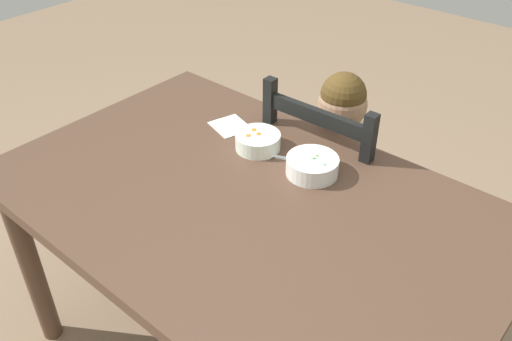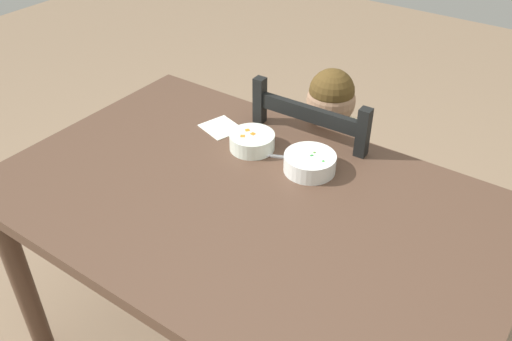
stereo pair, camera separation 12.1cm
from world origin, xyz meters
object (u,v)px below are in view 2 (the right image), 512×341
(spoon, at_px, (271,155))
(dining_chair, at_px, (320,192))
(dining_table, at_px, (248,224))
(bowl_of_peas, at_px, (310,162))
(bowl_of_carrots, at_px, (252,141))
(child_figure, at_px, (323,155))

(spoon, bearing_deg, dining_chair, 83.71)
(dining_table, relative_size, bowl_of_peas, 9.28)
(bowl_of_peas, xyz_separation_m, bowl_of_carrots, (-0.21, -0.00, -0.00))
(dining_chair, height_order, child_figure, child_figure)
(bowl_of_carrots, height_order, spoon, bowl_of_carrots)
(bowl_of_peas, relative_size, spoon, 1.17)
(child_figure, distance_m, spoon, 0.33)
(dining_table, distance_m, dining_chair, 0.56)
(spoon, bearing_deg, bowl_of_peas, 1.83)
(bowl_of_peas, bearing_deg, spoon, -178.17)
(dining_chair, relative_size, bowl_of_carrots, 6.44)
(child_figure, bearing_deg, bowl_of_carrots, -110.01)
(bowl_of_peas, height_order, bowl_of_carrots, bowl_of_peas)
(bowl_of_peas, bearing_deg, dining_chair, 109.44)
(dining_chair, bearing_deg, bowl_of_carrots, -109.94)
(spoon, bearing_deg, child_figure, 83.89)
(dining_table, bearing_deg, bowl_of_peas, 70.60)
(dining_table, xyz_separation_m, spoon, (-0.06, 0.21, 0.10))
(bowl_of_peas, distance_m, spoon, 0.14)
(dining_table, relative_size, dining_chair, 1.56)
(dining_table, height_order, bowl_of_peas, bowl_of_peas)
(child_figure, bearing_deg, bowl_of_peas, -69.99)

